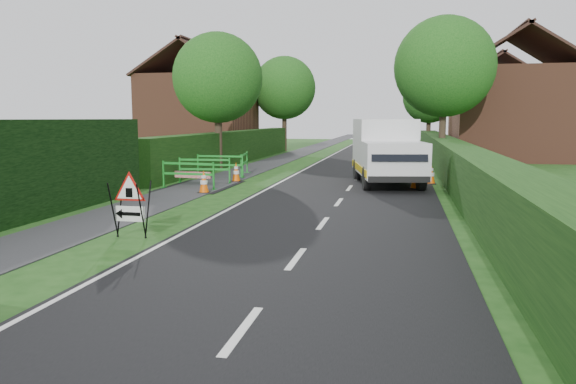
{
  "coord_description": "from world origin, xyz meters",
  "views": [
    {
      "loc": [
        4.31,
        -8.69,
        2.53
      ],
      "look_at": [
        1.63,
        4.55,
        0.75
      ],
      "focal_mm": 35.0,
      "sensor_mm": 36.0,
      "label": 1
    }
  ],
  "objects": [
    {
      "name": "tree_ne",
      "position": [
        6.4,
        22.0,
        5.17
      ],
      "size": [
        5.2,
        5.2,
        7.79
      ],
      "color": "#2D2116",
      "rests_on": "ground"
    },
    {
      "name": "traffic_cone_3",
      "position": [
        -2.23,
        9.27,
        0.39
      ],
      "size": [
        0.38,
        0.38,
        0.79
      ],
      "color": "black",
      "rests_on": "ground"
    },
    {
      "name": "footpath",
      "position": [
        -3.0,
        35.0,
        0.01
      ],
      "size": [
        2.0,
        90.0,
        0.02
      ],
      "primitive_type": "cube",
      "color": "#2D2D30",
      "rests_on": "ground"
    },
    {
      "name": "traffic_cone_4",
      "position": [
        -2.16,
        12.83,
        0.39
      ],
      "size": [
        0.38,
        0.38,
        0.79
      ],
      "color": "black",
      "rests_on": "ground"
    },
    {
      "name": "hatchback_car",
      "position": [
        3.1,
        25.9,
        0.56
      ],
      "size": [
        2.49,
        3.53,
        1.12
      ],
      "primitive_type": "imported",
      "rotation": [
        0.0,
        0.0,
        -0.4
      ],
      "color": "white",
      "rests_on": "ground"
    },
    {
      "name": "house_east_b",
      "position": [
        12.0,
        42.0,
        2.9
      ],
      "size": [
        7.5,
        7.4,
        7.88
      ],
      "color": "brown",
      "rests_on": "ground"
    },
    {
      "name": "ped_barrier_1",
      "position": [
        -3.22,
        12.09,
        0.63
      ],
      "size": [
        2.08,
        0.51,
        1.0
      ],
      "rotation": [
        0.0,
        0.0,
        0.08
      ],
      "color": "#198A24",
      "rests_on": "ground"
    },
    {
      "name": "tree_fw",
      "position": [
        -4.6,
        34.0,
        4.83
      ],
      "size": [
        4.8,
        4.8,
        7.24
      ],
      "color": "#2D2116",
      "rests_on": "ground"
    },
    {
      "name": "traffic_cone_2",
      "position": [
        4.91,
        15.17,
        0.39
      ],
      "size": [
        0.38,
        0.38,
        0.79
      ],
      "color": "black",
      "rests_on": "ground"
    },
    {
      "name": "works_van",
      "position": [
        3.75,
        13.1,
        1.32
      ],
      "size": [
        3.05,
        5.75,
        2.49
      ],
      "rotation": [
        0.0,
        0.0,
        0.18
      ],
      "color": "silver",
      "rests_on": "ground"
    },
    {
      "name": "tree_nw",
      "position": [
        -4.6,
        18.0,
        4.48
      ],
      "size": [
        4.4,
        4.4,
        6.7
      ],
      "color": "#2D2116",
      "rests_on": "ground"
    },
    {
      "name": "ped_barrier_3",
      "position": [
        -2.56,
        15.4,
        0.63
      ],
      "size": [
        0.64,
        2.09,
        1.0
      ],
      "rotation": [
        0.0,
        0.0,
        1.72
      ],
      "color": "#198A24",
      "rests_on": "ground"
    },
    {
      "name": "ped_barrier_2",
      "position": [
        -3.27,
        14.16,
        0.63
      ],
      "size": [
        2.06,
        0.36,
        1.0
      ],
      "rotation": [
        0.0,
        0.0,
        -0.0
      ],
      "color": "#198A24",
      "rests_on": "ground"
    },
    {
      "name": "triangle_sign",
      "position": [
        -1.28,
        2.04,
        0.83
      ],
      "size": [
        0.83,
        0.83,
        1.2
      ],
      "rotation": [
        0.0,
        0.0,
        -0.02
      ],
      "color": "black",
      "rests_on": "ground"
    },
    {
      "name": "redwhite_plank",
      "position": [
        -3.27,
        10.91,
        0.0
      ],
      "size": [
        1.49,
        0.28,
        0.25
      ],
      "primitive_type": "cube",
      "rotation": [
        0.0,
        0.0,
        -0.16
      ],
      "color": "red",
      "rests_on": "ground"
    },
    {
      "name": "ground",
      "position": [
        0.0,
        0.0,
        0.0
      ],
      "size": [
        120.0,
        120.0,
        0.0
      ],
      "primitive_type": "plane",
      "color": "#1A4513",
      "rests_on": "ground"
    },
    {
      "name": "hedge_east",
      "position": [
        6.5,
        16.0,
        0.0
      ],
      "size": [
        1.2,
        50.0,
        1.5
      ],
      "primitive_type": "cube",
      "color": "#14380F",
      "rests_on": "ground"
    },
    {
      "name": "hedge_west_far",
      "position": [
        -5.0,
        22.0,
        0.0
      ],
      "size": [
        1.0,
        24.0,
        1.8
      ],
      "primitive_type": "cube",
      "color": "#14380F",
      "rests_on": "ground"
    },
    {
      "name": "road_surface",
      "position": [
        2.5,
        35.0,
        0.0
      ],
      "size": [
        6.0,
        90.0,
        0.02
      ],
      "primitive_type": "cube",
      "color": "black",
      "rests_on": "ground"
    },
    {
      "name": "house_west",
      "position": [
        -10.0,
        30.0,
        2.9
      ],
      "size": [
        7.5,
        7.4,
        7.88
      ],
      "color": "brown",
      "rests_on": "ground"
    },
    {
      "name": "traffic_cone_0",
      "position": [
        4.82,
        11.85,
        0.39
      ],
      "size": [
        0.38,
        0.38,
        0.79
      ],
      "color": "black",
      "rests_on": "ground"
    },
    {
      "name": "tree_fe",
      "position": [
        6.4,
        38.0,
        4.22
      ],
      "size": [
        4.2,
        4.2,
        6.33
      ],
      "color": "#2D2116",
      "rests_on": "ground"
    },
    {
      "name": "traffic_cone_1",
      "position": [
        5.46,
        13.56,
        0.39
      ],
      "size": [
        0.38,
        0.38,
        0.79
      ],
      "color": "black",
      "rests_on": "ground"
    },
    {
      "name": "ped_barrier_0",
      "position": [
        -3.15,
        10.19,
        0.63
      ],
      "size": [
        2.09,
        0.58,
        1.0
      ],
      "rotation": [
        0.0,
        0.0,
        -0.11
      ],
      "color": "#198A24",
      "rests_on": "ground"
    },
    {
      "name": "house_east_a",
      "position": [
        11.0,
        28.0,
        2.9
      ],
      "size": [
        7.5,
        7.4,
        7.88
      ],
      "color": "brown",
      "rests_on": "ground"
    }
  ]
}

